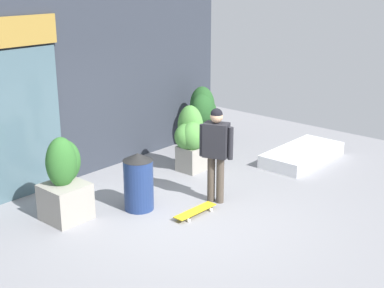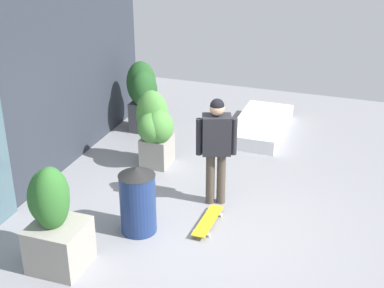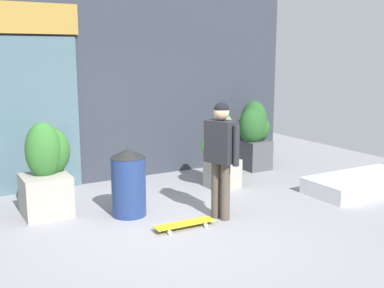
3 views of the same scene
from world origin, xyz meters
TOP-DOWN VIEW (x-y plane):
  - ground_plane at (0.00, 0.00)m, footprint 12.00×12.00m
  - building_facade at (-0.06, 2.83)m, footprint 7.66×0.31m
  - skateboarder at (0.71, 0.03)m, footprint 0.38×0.55m
  - skateboard at (0.09, -0.05)m, footprint 0.84×0.25m
  - planter_box_left at (-1.33, 1.44)m, footprint 0.74×0.71m
  - planter_box_right at (1.56, 1.34)m, footprint 0.65×0.69m
  - planter_box_mid at (2.87, 2.12)m, footprint 0.71×0.60m
  - trash_bin at (-0.35, 0.79)m, footprint 0.50×0.50m
  - snow_ledge at (3.50, -0.02)m, footprint 1.93×0.90m

SIDE VIEW (x-z plane):
  - ground_plane at x=0.00m, z-range 0.00..0.00m
  - skateboard at x=0.09m, z-range 0.02..0.10m
  - snow_ledge at x=3.50m, z-range 0.00..0.26m
  - trash_bin at x=-0.35m, z-range 0.00..0.97m
  - planter_box_left at x=-1.33m, z-range -0.01..1.33m
  - planter_box_right at x=1.56m, z-range 0.04..1.33m
  - planter_box_mid at x=2.87m, z-range 0.09..1.45m
  - skateboarder at x=0.71m, z-range 0.18..1.81m
  - building_facade at x=-0.06m, z-range -0.02..3.71m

